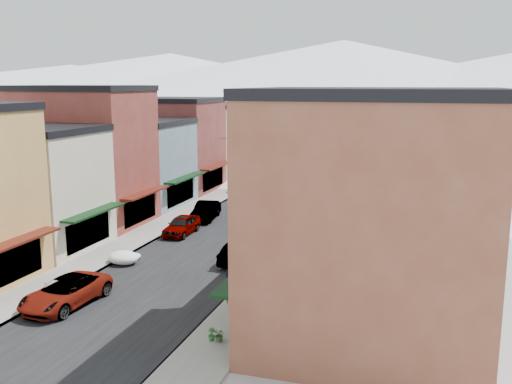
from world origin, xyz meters
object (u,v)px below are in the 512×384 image
Objects in this scene: trash_can at (263,256)px; streetlamp_near at (315,188)px; car_green_sedan at (241,252)px; car_white_suv at (66,292)px; car_silver_sedan at (182,225)px; fire_hydrant at (255,284)px; car_dark_hatch at (206,211)px.

streetlamp_near is at bearing 87.66° from trash_can.
car_green_sedan is 15.50m from streetlamp_near.
car_green_sedan is 5.02× the size of trash_can.
car_white_suv is 6.32× the size of trash_can.
fire_hydrant is at bearing -48.45° from car_silver_sedan.
car_white_suv is 27.48m from streetlamp_near.
car_silver_sedan is 10.65m from trash_can.
car_green_sedan is at bearing -39.14° from car_silver_sedan.
car_silver_sedan is at bearing 95.71° from car_white_suv.
car_green_sedan is 5.37× the size of fire_hydrant.
car_green_sedan is at bearing -64.37° from car_dark_hatch.
car_silver_sedan reaches higher than fire_hydrant.
trash_can is at bearing 102.24° from fire_hydrant.
car_white_suv is 16.45m from car_silver_sedan.
trash_can is at bearing -172.11° from car_green_sedan.
car_white_suv is 11.18m from fire_hydrant.
trash_can is at bearing -92.34° from streetlamp_near.
car_white_suv is at bearing -129.20° from trash_can.
car_green_sedan is (7.09, 10.58, -0.05)m from car_white_suv.
car_white_suv is 1.36× the size of streetlamp_near.
car_silver_sedan is at bearing -96.48° from car_dark_hatch.
car_dark_hatch is 14.51m from trash_can.
car_silver_sedan is 5.60m from car_dark_hatch.
car_white_suv is at bearing -96.42° from car_dark_hatch.
car_silver_sedan is at bearing -135.70° from streetlamp_near.
car_green_sedan reaches higher than trash_can.
car_green_sedan reaches higher than fire_hydrant.
streetlamp_near is (0.62, 15.10, 2.28)m from trash_can.
car_dark_hatch is 5.82× the size of fire_hydrant.
car_green_sedan is 1.08× the size of streetlamp_near.
car_dark_hatch reaches higher than car_silver_sedan.
car_white_suv is 1.24× the size of car_silver_sedan.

